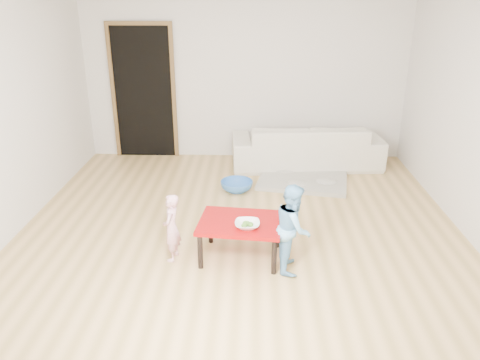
{
  "coord_description": "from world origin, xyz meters",
  "views": [
    {
      "loc": [
        0.14,
        -4.83,
        2.53
      ],
      "look_at": [
        0.0,
        -0.2,
        0.65
      ],
      "focal_mm": 35.0,
      "sensor_mm": 36.0,
      "label": 1
    }
  ],
  "objects_px": {
    "bowl": "(247,225)",
    "child_blue": "(293,228)",
    "basin": "(237,186)",
    "red_table": "(240,239)",
    "child_pink": "(172,228)",
    "sofa": "(306,145)"
  },
  "relations": [
    {
      "from": "sofa",
      "to": "child_blue",
      "type": "xyz_separation_m",
      "value": [
        -0.43,
        -2.92,
        0.11
      ]
    },
    {
      "from": "red_table",
      "to": "bowl",
      "type": "height_order",
      "value": "bowl"
    },
    {
      "from": "red_table",
      "to": "child_blue",
      "type": "xyz_separation_m",
      "value": [
        0.51,
        -0.18,
        0.23
      ]
    },
    {
      "from": "child_pink",
      "to": "basin",
      "type": "relative_size",
      "value": 1.61
    },
    {
      "from": "child_blue",
      "to": "child_pink",
      "type": "bearing_deg",
      "value": 87.45
    },
    {
      "from": "sofa",
      "to": "child_pink",
      "type": "distance_m",
      "value": 3.23
    },
    {
      "from": "red_table",
      "to": "child_pink",
      "type": "xyz_separation_m",
      "value": [
        -0.68,
        -0.05,
        0.15
      ]
    },
    {
      "from": "red_table",
      "to": "basin",
      "type": "bearing_deg",
      "value": 93.33
    },
    {
      "from": "bowl",
      "to": "child_blue",
      "type": "xyz_separation_m",
      "value": [
        0.44,
        -0.05,
        0.0
      ]
    },
    {
      "from": "bowl",
      "to": "child_blue",
      "type": "height_order",
      "value": "child_blue"
    },
    {
      "from": "child_pink",
      "to": "child_blue",
      "type": "bearing_deg",
      "value": 90.21
    },
    {
      "from": "red_table",
      "to": "child_blue",
      "type": "bearing_deg",
      "value": -19.47
    },
    {
      "from": "child_pink",
      "to": "child_blue",
      "type": "relative_size",
      "value": 0.8
    },
    {
      "from": "bowl",
      "to": "basin",
      "type": "height_order",
      "value": "bowl"
    },
    {
      "from": "bowl",
      "to": "child_blue",
      "type": "bearing_deg",
      "value": -6.33
    },
    {
      "from": "bowl",
      "to": "child_pink",
      "type": "height_order",
      "value": "child_pink"
    },
    {
      "from": "red_table",
      "to": "basin",
      "type": "xyz_separation_m",
      "value": [
        -0.1,
        1.71,
        -0.14
      ]
    },
    {
      "from": "child_blue",
      "to": "red_table",
      "type": "bearing_deg",
      "value": 74.09
    },
    {
      "from": "sofa",
      "to": "basin",
      "type": "height_order",
      "value": "sofa"
    },
    {
      "from": "red_table",
      "to": "basin",
      "type": "height_order",
      "value": "red_table"
    },
    {
      "from": "sofa",
      "to": "red_table",
      "type": "height_order",
      "value": "sofa"
    },
    {
      "from": "child_pink",
      "to": "bowl",
      "type": "bearing_deg",
      "value": 90.34
    }
  ]
}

